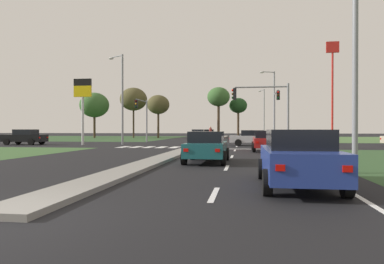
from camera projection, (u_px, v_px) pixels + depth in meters
name	position (u px, v px, depth m)	size (l,w,h in m)	color
ground_plane	(202.00, 145.00, 35.76)	(200.00, 200.00, 0.00)	black
grass_verge_far_left	(77.00, 138.00, 63.74)	(35.00, 35.00, 0.01)	#2D4C28
grass_verge_far_right	(381.00, 139.00, 56.25)	(35.00, 35.00, 0.01)	#476B38
median_island_near	(155.00, 161.00, 16.97)	(1.20, 22.00, 0.14)	gray
median_island_far	(220.00, 138.00, 60.49)	(1.20, 36.00, 0.14)	gray
lane_dash_near	(214.00, 194.00, 8.59)	(0.14, 2.00, 0.01)	silver
lane_dash_second	(227.00, 168.00, 14.52)	(0.14, 2.00, 0.01)	silver
lane_dash_third	(232.00, 157.00, 20.46)	(0.14, 2.00, 0.01)	silver
lane_dash_fourth	(235.00, 150.00, 26.39)	(0.14, 2.00, 0.01)	silver
lane_dash_fifth	(237.00, 147.00, 32.33)	(0.14, 2.00, 0.01)	silver
edge_line_right	(300.00, 162.00, 16.95)	(0.14, 24.00, 0.01)	silver
stop_bar_near	(239.00, 149.00, 28.28)	(6.40, 0.50, 0.01)	silver
crosswalk_bar_near	(124.00, 147.00, 31.56)	(0.70, 2.80, 0.01)	silver
crosswalk_bar_second	(136.00, 147.00, 31.39)	(0.70, 2.80, 0.01)	silver
crosswalk_bar_third	(149.00, 147.00, 31.22)	(0.70, 2.80, 0.01)	silver
crosswalk_bar_fourth	(162.00, 147.00, 31.05)	(0.70, 2.80, 0.01)	silver
crosswalk_bar_fifth	(175.00, 147.00, 30.88)	(0.70, 2.80, 0.01)	silver
crosswalk_bar_sixth	(188.00, 147.00, 30.72)	(0.70, 2.80, 0.01)	silver
crosswalk_bar_seventh	(201.00, 148.00, 30.55)	(0.70, 2.80, 0.01)	silver
car_teal_near	(207.00, 147.00, 16.87)	(1.97, 4.14, 1.47)	#19565B
car_red_second	(266.00, 141.00, 25.67)	(1.95, 4.52, 1.47)	#A31919
car_silver_fourth	(254.00, 138.00, 34.01)	(4.64, 2.08, 1.48)	#B7B7BC
car_white_fifth	(198.00, 135.00, 50.76)	(2.05, 4.30, 1.54)	silver
car_black_sixth	(25.00, 137.00, 36.05)	(4.18, 2.08, 1.55)	black
car_blue_seventh	(298.00, 158.00, 9.69)	(2.01, 4.58, 1.57)	navy
car_maroon_eighth	(209.00, 134.00, 65.29)	(2.09, 4.35, 1.52)	maroon
traffic_signal_far_left	(143.00, 112.00, 41.68)	(0.32, 4.57, 5.13)	gray
traffic_signal_far_right	(276.00, 107.00, 39.36)	(0.32, 5.05, 5.83)	gray
traffic_signal_near_right	(266.00, 104.00, 28.34)	(4.53, 0.32, 5.19)	gray
street_lamp_near	(353.00, 41.00, 12.58)	(1.59, 1.90, 8.34)	gray
street_lamp_second	(121.00, 94.00, 36.47)	(1.95, 1.17, 9.21)	gray
street_lamp_third	(273.00, 102.00, 47.99)	(2.06, 1.00, 9.35)	gray
street_lamp_fourth	(264.00, 110.00, 73.40)	(1.24, 2.25, 9.79)	gray
pedestrian_at_median	(210.00, 132.00, 46.75)	(0.34, 0.34, 1.81)	maroon
fastfood_pole_sign	(332.00, 70.00, 51.80)	(1.80, 0.40, 14.30)	red
fuel_price_totem	(83.00, 97.00, 35.56)	(1.80, 0.24, 6.61)	silver
treeline_near	(94.00, 105.00, 65.21)	(5.32, 5.32, 8.27)	#423323
treeline_second	(134.00, 99.00, 66.45)	(5.03, 5.03, 9.31)	#423323
treeline_third	(158.00, 105.00, 63.03)	(3.97, 3.97, 7.63)	#423323
treeline_fourth	(219.00, 97.00, 62.62)	(3.96, 3.96, 8.96)	#423323
treeline_fifth	(238.00, 106.00, 64.85)	(3.24, 3.24, 7.27)	#423323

